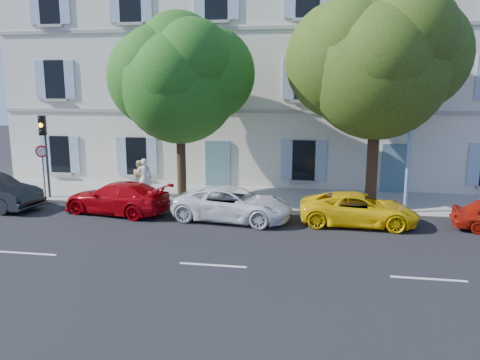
% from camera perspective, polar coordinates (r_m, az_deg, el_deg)
% --- Properties ---
extents(ground, '(90.00, 90.00, 0.00)m').
position_cam_1_polar(ground, '(17.63, -0.37, -5.71)').
color(ground, black).
extents(sidewalk, '(36.00, 4.50, 0.15)m').
position_cam_1_polar(sidewalk, '(21.86, 1.68, -2.24)').
color(sidewalk, '#A09E96').
rests_on(sidewalk, ground).
extents(kerb, '(36.00, 0.16, 0.16)m').
position_cam_1_polar(kerb, '(19.77, 0.79, -3.63)').
color(kerb, '#9E998E').
rests_on(kerb, ground).
extents(building, '(28.00, 7.00, 12.00)m').
position_cam_1_polar(building, '(27.01, 3.52, 12.91)').
color(building, silver).
rests_on(building, ground).
extents(car_red_coupe, '(4.80, 2.63, 1.32)m').
position_cam_1_polar(car_red_coupe, '(20.03, -14.77, -2.10)').
color(car_red_coupe, '#A8040C').
rests_on(car_red_coupe, ground).
extents(car_white_coupe, '(4.92, 2.73, 1.30)m').
position_cam_1_polar(car_white_coupe, '(18.35, -0.94, -2.93)').
color(car_white_coupe, white).
rests_on(car_white_coupe, ground).
extents(car_yellow_supercar, '(4.42, 2.10, 1.22)m').
position_cam_1_polar(car_yellow_supercar, '(18.28, 14.26, -3.47)').
color(car_yellow_supercar, yellow).
rests_on(car_yellow_supercar, ground).
extents(tree_left, '(5.14, 5.14, 7.96)m').
position_cam_1_polar(tree_left, '(20.80, -7.39, 11.45)').
color(tree_left, '#3A2819').
rests_on(tree_left, sidewalk).
extents(tree_right, '(5.83, 5.83, 8.98)m').
position_cam_1_polar(tree_right, '(20.30, 16.40, 12.93)').
color(tree_right, '#3A2819').
rests_on(tree_right, sidewalk).
extents(traffic_light, '(0.34, 0.43, 3.77)m').
position_cam_1_polar(traffic_light, '(22.98, -22.78, 4.66)').
color(traffic_light, '#383A3D').
rests_on(traffic_light, sidewalk).
extents(road_sign, '(0.55, 0.18, 2.41)m').
position_cam_1_polar(road_sign, '(23.32, -22.94, 2.27)').
color(road_sign, '#383A3D').
rests_on(road_sign, sidewalk).
extents(street_lamp, '(0.36, 1.67, 7.81)m').
position_cam_1_polar(street_lamp, '(19.55, 20.33, 8.87)').
color(street_lamp, '#7293BF').
rests_on(street_lamp, sidewalk).
extents(pedestrian_a, '(0.76, 0.62, 1.81)m').
position_cam_1_polar(pedestrian_a, '(22.05, -11.55, 0.26)').
color(pedestrian_a, silver).
rests_on(pedestrian_a, sidewalk).
extents(pedestrian_b, '(1.03, 0.99, 1.68)m').
position_cam_1_polar(pedestrian_b, '(22.53, -12.07, 0.29)').
color(pedestrian_b, '#D3BE87').
rests_on(pedestrian_b, sidewalk).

